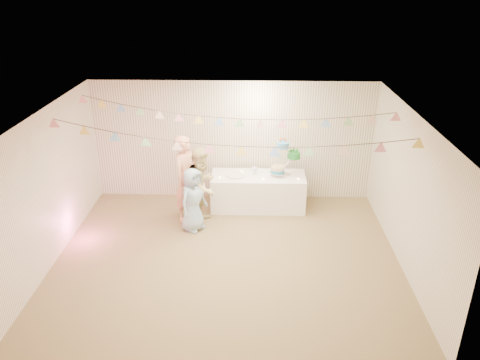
{
  "coord_description": "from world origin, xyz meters",
  "views": [
    {
      "loc": [
        0.44,
        -6.98,
        4.64
      ],
      "look_at": [
        0.2,
        0.8,
        1.15
      ],
      "focal_mm": 35.0,
      "sensor_mm": 36.0,
      "label": 1
    }
  ],
  "objects_px": {
    "person_adult_a": "(187,179)",
    "cake_stand": "(285,157)",
    "person_child": "(193,200)",
    "person_adult_b": "(203,186)",
    "table": "(258,191)"
  },
  "relations": [
    {
      "from": "person_adult_b",
      "to": "person_child",
      "type": "height_order",
      "value": "person_adult_b"
    },
    {
      "from": "cake_stand",
      "to": "person_adult_b",
      "type": "relative_size",
      "value": 0.48
    },
    {
      "from": "cake_stand",
      "to": "person_adult_b",
      "type": "distance_m",
      "value": 1.83
    },
    {
      "from": "person_adult_a",
      "to": "cake_stand",
      "type": "bearing_deg",
      "value": -45.06
    },
    {
      "from": "person_child",
      "to": "person_adult_a",
      "type": "bearing_deg",
      "value": 56.18
    },
    {
      "from": "person_adult_a",
      "to": "person_adult_b",
      "type": "height_order",
      "value": "person_adult_a"
    },
    {
      "from": "person_adult_a",
      "to": "person_child",
      "type": "xyz_separation_m",
      "value": [
        0.17,
        -0.43,
        -0.25
      ]
    },
    {
      "from": "person_adult_a",
      "to": "person_adult_b",
      "type": "relative_size",
      "value": 1.11
    },
    {
      "from": "table",
      "to": "cake_stand",
      "type": "distance_m",
      "value": 0.94
    },
    {
      "from": "table",
      "to": "cake_stand",
      "type": "height_order",
      "value": "cake_stand"
    },
    {
      "from": "cake_stand",
      "to": "person_child",
      "type": "bearing_deg",
      "value": -150.35
    },
    {
      "from": "table",
      "to": "person_adult_a",
      "type": "height_order",
      "value": "person_adult_a"
    },
    {
      "from": "person_adult_b",
      "to": "cake_stand",
      "type": "bearing_deg",
      "value": -43.02
    },
    {
      "from": "cake_stand",
      "to": "person_adult_b",
      "type": "xyz_separation_m",
      "value": [
        -1.65,
        -0.73,
        -0.33
      ]
    },
    {
      "from": "person_adult_b",
      "to": "person_child",
      "type": "relative_size",
      "value": 1.25
    }
  ]
}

